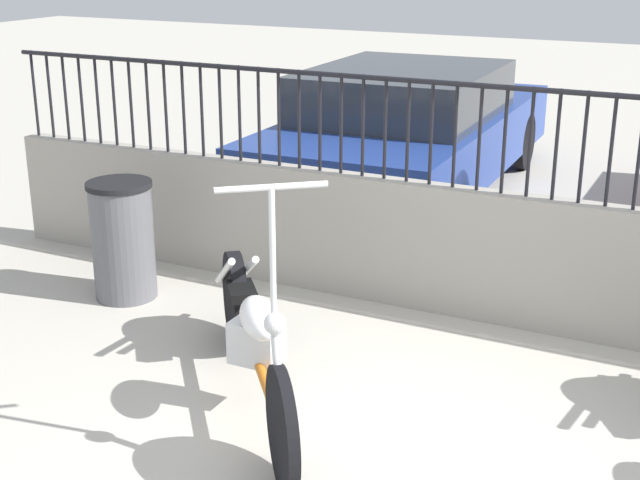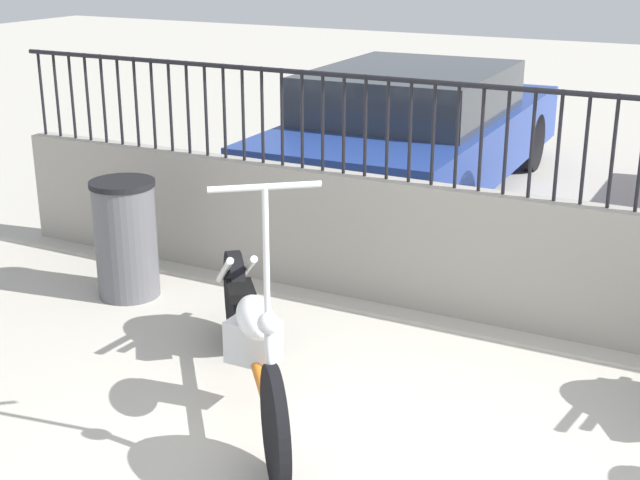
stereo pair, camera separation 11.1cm
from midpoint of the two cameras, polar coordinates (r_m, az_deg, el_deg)
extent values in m
cube|color=#9E998E|center=(6.11, 13.35, -1.43)|extent=(8.55, 0.18, 0.91)
cylinder|color=black|center=(7.96, -17.00, 9.01)|extent=(0.02, 0.02, 0.72)
cylinder|color=black|center=(7.85, -16.11, 8.96)|extent=(0.02, 0.02, 0.72)
cylinder|color=black|center=(7.74, -15.19, 8.90)|extent=(0.02, 0.02, 0.72)
cylinder|color=black|center=(7.62, -14.25, 8.84)|extent=(0.02, 0.02, 0.72)
cylinder|color=black|center=(7.51, -13.28, 8.78)|extent=(0.02, 0.02, 0.72)
cylinder|color=black|center=(7.41, -12.28, 8.71)|extent=(0.02, 0.02, 0.72)
cylinder|color=black|center=(7.30, -11.26, 8.63)|extent=(0.02, 0.02, 0.72)
cylinder|color=black|center=(7.20, -10.20, 8.55)|extent=(0.02, 0.02, 0.72)
cylinder|color=black|center=(7.10, -9.11, 8.47)|extent=(0.02, 0.02, 0.72)
cylinder|color=black|center=(7.00, -8.00, 8.38)|extent=(0.02, 0.02, 0.72)
cylinder|color=black|center=(6.91, -6.85, 8.28)|extent=(0.02, 0.02, 0.72)
cylinder|color=black|center=(6.81, -5.68, 8.18)|extent=(0.02, 0.02, 0.72)
cylinder|color=black|center=(6.72, -4.47, 8.07)|extent=(0.02, 0.02, 0.72)
cylinder|color=black|center=(6.64, -3.23, 7.96)|extent=(0.02, 0.02, 0.72)
cylinder|color=black|center=(6.56, -1.96, 7.84)|extent=(0.02, 0.02, 0.72)
cylinder|color=black|center=(6.48, -0.66, 7.71)|extent=(0.02, 0.02, 0.72)
cylinder|color=black|center=(6.40, 0.68, 7.57)|extent=(0.02, 0.02, 0.72)
cylinder|color=black|center=(6.33, 2.04, 7.43)|extent=(0.02, 0.02, 0.72)
cylinder|color=black|center=(6.26, 3.43, 7.28)|extent=(0.02, 0.02, 0.72)
cylinder|color=black|center=(6.19, 4.85, 7.12)|extent=(0.02, 0.02, 0.72)
cylinder|color=black|center=(6.13, 6.31, 6.96)|extent=(0.02, 0.02, 0.72)
cylinder|color=black|center=(6.07, 7.78, 6.78)|extent=(0.02, 0.02, 0.72)
cylinder|color=black|center=(6.02, 9.29, 6.60)|extent=(0.02, 0.02, 0.72)
cylinder|color=black|center=(5.97, 10.82, 6.41)|extent=(0.02, 0.02, 0.72)
cylinder|color=black|center=(5.92, 12.37, 6.21)|extent=(0.02, 0.02, 0.72)
cylinder|color=black|center=(5.88, 13.94, 6.01)|extent=(0.02, 0.02, 0.72)
cylinder|color=black|center=(5.85, 15.54, 5.80)|extent=(0.02, 0.02, 0.72)
cylinder|color=black|center=(5.82, 17.15, 5.58)|extent=(0.02, 0.02, 0.72)
cylinder|color=black|center=(5.79, 18.77, 5.35)|extent=(0.02, 0.02, 0.72)
cylinder|color=black|center=(5.82, 14.21, 9.27)|extent=(8.55, 0.04, 0.04)
cylinder|color=black|center=(4.32, -2.14, -11.98)|extent=(0.44, 0.51, 0.62)
cylinder|color=black|center=(5.76, -4.87, -3.80)|extent=(0.47, 0.54, 0.63)
cylinder|color=orange|center=(5.02, -3.71, -7.31)|extent=(0.99, 1.19, 0.06)
cube|color=silver|center=(4.93, -3.65, -6.52)|extent=(0.28, 0.18, 0.24)
ellipsoid|color=white|center=(4.74, -3.49, -4.95)|extent=(0.45, 0.48, 0.18)
cube|color=black|center=(5.41, -4.53, -3.25)|extent=(0.30, 0.32, 0.06)
cylinder|color=silver|center=(4.27, -2.38, -8.49)|extent=(0.17, 0.20, 0.51)
sphere|color=silver|center=(4.23, -2.56, -5.36)|extent=(0.11, 0.11, 0.11)
cylinder|color=silver|center=(4.13, -2.70, -0.87)|extent=(0.03, 0.03, 0.64)
cylinder|color=silver|center=(4.03, -2.77, 3.42)|extent=(0.42, 0.35, 0.03)
cylinder|color=silver|center=(5.62, -5.57, -1.98)|extent=(0.55, 0.65, 0.46)
cylinder|color=silver|center=(5.64, -4.16, -1.88)|extent=(0.55, 0.65, 0.46)
cylinder|color=#56565B|center=(6.61, -11.83, -0.10)|extent=(0.45, 0.45, 0.83)
cylinder|color=black|center=(6.49, -12.09, 3.55)|extent=(0.47, 0.47, 0.04)
cylinder|color=black|center=(10.87, 4.61, 7.14)|extent=(0.13, 0.64, 0.64)
cylinder|color=black|center=(10.37, 13.82, 6.09)|extent=(0.13, 0.64, 0.64)
cylinder|color=black|center=(8.39, -2.44, 3.66)|extent=(0.13, 0.64, 0.64)
cylinder|color=black|center=(7.74, 9.23, 2.10)|extent=(0.13, 0.64, 0.64)
cube|color=navy|center=(9.24, 6.59, 6.35)|extent=(2.03, 4.58, 0.59)
cube|color=#2D3338|center=(8.93, 6.22, 9.38)|extent=(1.76, 2.22, 0.47)
camera|label=1|loc=(0.06, -89.44, 0.19)|focal=50.00mm
camera|label=2|loc=(0.06, 90.56, -0.19)|focal=50.00mm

